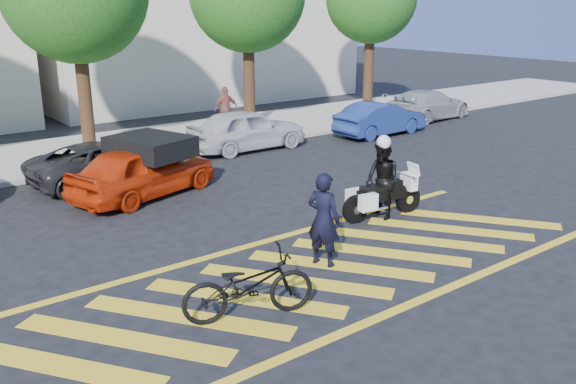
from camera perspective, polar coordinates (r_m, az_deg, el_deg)
ground at (r=11.59m, az=3.00°, el=-7.53°), size 90.00×90.00×0.00m
sidewalk at (r=21.66m, az=-18.01°, el=3.67°), size 60.00×5.00×0.15m
crosswalk at (r=11.57m, az=2.85°, el=-7.56°), size 12.33×4.00×0.01m
tree_far_right at (r=28.31m, az=7.89°, el=17.30°), size 4.00×4.00×7.10m
officer_bike at (r=11.60m, az=3.34°, el=-2.58°), size 0.65×0.79×1.85m
bicycle at (r=9.81m, az=-3.72°, el=-8.71°), size 2.28×1.40×1.13m
police_motorcycle at (r=14.43m, az=8.75°, el=-0.39°), size 2.20×0.79×0.97m
officer_moto at (r=14.31m, az=8.79°, el=1.08°), size 0.81×0.98×1.83m
red_convertible at (r=16.27m, az=-13.36°, el=2.00°), size 4.42×2.79×1.40m
parked_mid_left at (r=17.84m, az=-16.76°, el=2.66°), size 4.33×2.27×1.16m
parked_mid_right at (r=21.01m, az=-3.86°, el=5.87°), size 4.22×1.77×1.43m
parked_right at (r=23.64m, az=8.63°, el=6.80°), size 3.91×1.49×1.27m
parked_far_right at (r=27.28m, az=12.97°, el=7.97°), size 4.60×2.20×1.29m
pedestrian_right at (r=23.63m, az=-5.83°, el=7.77°), size 1.03×0.52×1.68m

